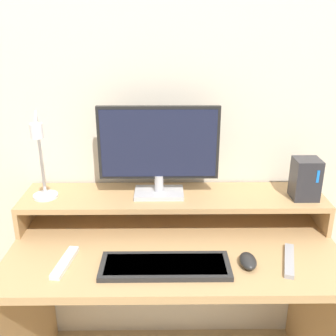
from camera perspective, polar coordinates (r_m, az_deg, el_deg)
name	(u,v)px	position (r m, az deg, el deg)	size (l,w,h in m)	color
wall_back	(173,86)	(1.66, 0.71, 11.77)	(6.00, 0.05, 2.50)	beige
desk	(174,288)	(1.64, 0.87, -16.96)	(1.23, 0.61, 0.71)	tan
monitor_shelf	(173,199)	(1.62, 0.78, -4.52)	(1.23, 0.26, 0.13)	tan
monitor	(159,149)	(1.55, -1.36, 2.78)	(0.48, 0.13, 0.37)	#BCBCC1
desk_lamp	(41,163)	(1.54, -17.92, 0.74)	(0.13, 0.25, 0.36)	silver
router_dock	(305,179)	(1.65, 19.32, -1.49)	(0.10, 0.10, 0.17)	#28282D
keyboard	(165,266)	(1.39, -0.41, -14.00)	(0.45, 0.16, 0.02)	#282828
mouse	(248,261)	(1.43, 11.53, -13.06)	(0.06, 0.10, 0.04)	black
remote_control	(65,262)	(1.45, -14.73, -13.10)	(0.06, 0.19, 0.02)	white
remote_secondary	(289,260)	(1.48, 17.18, -12.69)	(0.09, 0.20, 0.02)	#99999E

